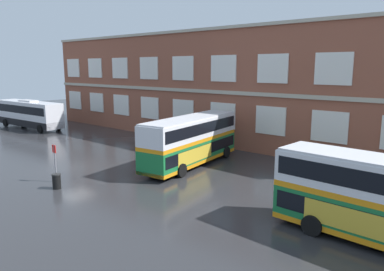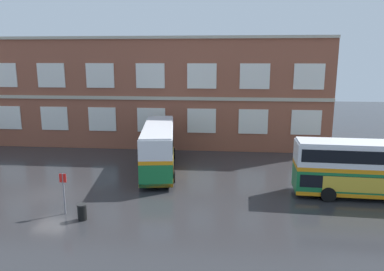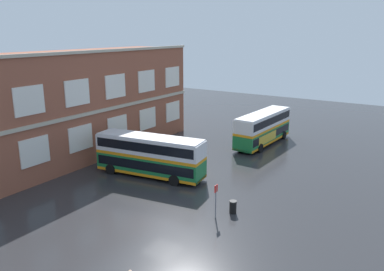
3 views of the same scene
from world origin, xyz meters
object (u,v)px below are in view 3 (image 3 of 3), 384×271
(double_decker_near, at_px, (150,155))
(bus_stand_flag, at_px, (216,198))
(double_decker_middle, at_px, (263,128))
(station_litter_bin, at_px, (233,207))

(double_decker_near, relative_size, bus_stand_flag, 4.17)
(double_decker_middle, relative_size, station_litter_bin, 10.78)
(double_decker_middle, distance_m, station_litter_bin, 20.19)
(bus_stand_flag, distance_m, station_litter_bin, 1.98)
(double_decker_near, height_order, double_decker_middle, same)
(station_litter_bin, bearing_deg, bus_stand_flag, 152.23)
(double_decker_near, height_order, station_litter_bin, double_decker_near)
(bus_stand_flag, bearing_deg, double_decker_near, 66.33)
(double_decker_middle, height_order, station_litter_bin, double_decker_middle)
(double_decker_near, bearing_deg, station_litter_bin, -105.13)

